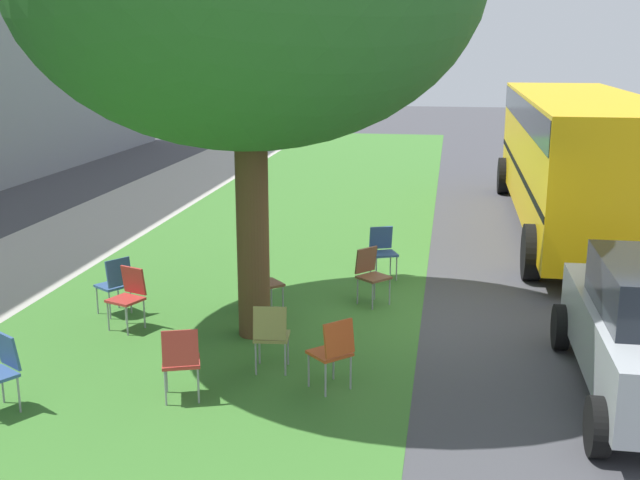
% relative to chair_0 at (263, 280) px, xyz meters
% --- Properties ---
extents(ground, '(80.00, 80.00, 0.00)m').
position_rel_chair_0_xyz_m(ground, '(0.02, -2.56, -0.52)').
color(ground, '#424247').
extents(grass_verge, '(48.00, 6.00, 0.01)m').
position_rel_chair_0_xyz_m(grass_verge, '(0.02, 0.64, -0.52)').
color(grass_verge, '#3D752D').
rests_on(grass_verge, ground).
extents(chair_0, '(0.59, 0.59, 0.88)m').
position_rel_chair_0_xyz_m(chair_0, '(0.00, 0.00, 0.00)').
color(chair_0, brown).
rests_on(chair_0, ground).
extents(chair_2, '(0.58, 0.58, 0.88)m').
position_rel_chair_0_xyz_m(chair_2, '(-0.45, 2.12, 0.00)').
color(chair_2, '#335184').
rests_on(chair_2, ground).
extents(chair_3, '(0.46, 0.46, 0.88)m').
position_rel_chair_0_xyz_m(chair_3, '(-2.12, -0.62, 0.00)').
color(chair_3, olive).
rests_on(chair_3, ground).
extents(chair_4, '(0.59, 0.59, 0.88)m').
position_rel_chair_0_xyz_m(chair_4, '(-2.51, -1.44, 0.00)').
color(chair_4, '#C64C1E').
rests_on(chair_4, ground).
extents(chair_5, '(0.59, 0.59, 0.88)m').
position_rel_chair_0_xyz_m(chair_5, '(0.69, -1.54, 0.00)').
color(chair_5, brown).
rests_on(chair_5, ground).
extents(chair_6, '(0.54, 0.54, 0.88)m').
position_rel_chair_0_xyz_m(chair_6, '(-0.95, 1.71, 0.00)').
color(chair_6, '#B7332D').
rests_on(chair_6, ground).
extents(chair_7, '(0.55, 0.54, 0.88)m').
position_rel_chair_0_xyz_m(chair_7, '(2.12, -1.60, 0.00)').
color(chair_7, '#335184').
rests_on(chair_7, ground).
extents(chair_8, '(0.53, 0.53, 0.88)m').
position_rel_chair_0_xyz_m(chair_8, '(-3.06, 0.20, 0.00)').
color(chair_8, '#B7332D').
rests_on(chair_8, ground).
extents(school_bus, '(10.40, 2.80, 2.88)m').
position_rel_chair_0_xyz_m(school_bus, '(6.43, -5.37, 1.24)').
color(school_bus, yellow).
rests_on(school_bus, ground).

